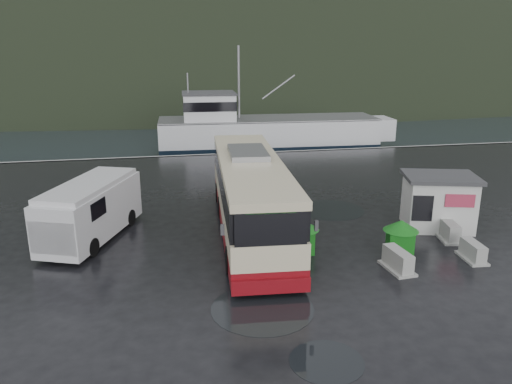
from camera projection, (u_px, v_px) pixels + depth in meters
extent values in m
plane|color=black|center=(277.00, 252.00, 21.05)|extent=(160.00, 160.00, 0.00)
cube|color=black|center=(177.00, 79.00, 124.61)|extent=(300.00, 180.00, 0.02)
cube|color=#999993|center=(220.00, 154.00, 39.88)|extent=(160.00, 0.60, 1.50)
ellipsoid|color=black|center=(186.00, 61.00, 258.23)|extent=(780.00, 540.00, 570.00)
cylinder|color=black|center=(262.00, 309.00, 16.57)|extent=(3.46, 3.46, 0.01)
cylinder|color=black|center=(327.00, 361.00, 13.81)|extent=(2.10, 2.10, 0.01)
cylinder|color=black|center=(331.00, 210.00, 26.44)|extent=(3.49, 3.49, 0.01)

